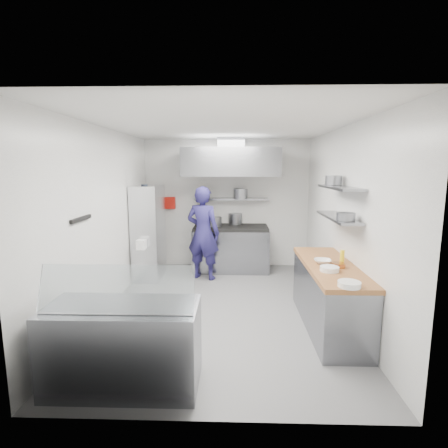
{
  "coord_description": "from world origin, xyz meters",
  "views": [
    {
      "loc": [
        0.18,
        -5.23,
        2.2
      ],
      "look_at": [
        0.0,
        0.6,
        1.25
      ],
      "focal_mm": 28.0,
      "sensor_mm": 36.0,
      "label": 1
    }
  ],
  "objects_px": {
    "gas_range": "(231,250)",
    "wire_rack": "(149,232)",
    "chef": "(203,233)",
    "display_case": "(124,346)"
  },
  "relations": [
    {
      "from": "gas_range",
      "to": "wire_rack",
      "type": "relative_size",
      "value": 0.86
    },
    {
      "from": "chef",
      "to": "display_case",
      "type": "bearing_deg",
      "value": 101.05
    },
    {
      "from": "chef",
      "to": "display_case",
      "type": "xyz_separation_m",
      "value": [
        -0.49,
        -3.49,
        -0.5
      ]
    },
    {
      "from": "chef",
      "to": "display_case",
      "type": "relative_size",
      "value": 1.23
    },
    {
      "from": "wire_rack",
      "to": "display_case",
      "type": "relative_size",
      "value": 1.23
    },
    {
      "from": "gas_range",
      "to": "wire_rack",
      "type": "xyz_separation_m",
      "value": [
        -1.63,
        -0.55,
        0.48
      ]
    },
    {
      "from": "chef",
      "to": "wire_rack",
      "type": "relative_size",
      "value": 1.0
    },
    {
      "from": "gas_range",
      "to": "chef",
      "type": "relative_size",
      "value": 0.87
    },
    {
      "from": "gas_range",
      "to": "chef",
      "type": "height_order",
      "value": "chef"
    },
    {
      "from": "chef",
      "to": "display_case",
      "type": "distance_m",
      "value": 3.56
    }
  ]
}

